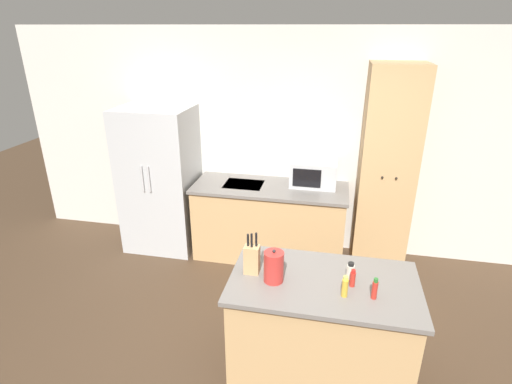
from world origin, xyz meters
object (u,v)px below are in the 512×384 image
(spice_bottle_green_herb, at_px, (375,289))
(kettle, at_px, (274,267))
(spice_bottle_tall_dark, at_px, (345,287))
(spice_bottle_amber_oil, at_px, (353,278))
(microwave, at_px, (314,173))
(refrigerator, at_px, (160,180))
(pantry_cabinet, at_px, (386,173))
(knife_block, at_px, (252,259))
(spice_bottle_short_red, at_px, (350,271))

(spice_bottle_green_herb, distance_m, kettle, 0.70)
(spice_bottle_tall_dark, bearing_deg, spice_bottle_amber_oil, 67.04)
(microwave, height_order, kettle, microwave)
(microwave, height_order, spice_bottle_amber_oil, microwave)
(refrigerator, xyz_separation_m, pantry_cabinet, (2.60, 0.06, 0.26))
(knife_block, bearing_deg, spice_bottle_amber_oil, -1.56)
(microwave, distance_m, spice_bottle_green_herb, 2.05)
(pantry_cabinet, relative_size, kettle, 8.77)
(spice_bottle_tall_dark, distance_m, kettle, 0.51)
(refrigerator, height_order, microwave, refrigerator)
(spice_bottle_tall_dark, bearing_deg, kettle, 170.98)
(refrigerator, distance_m, knife_block, 2.27)
(microwave, bearing_deg, kettle, -94.28)
(spice_bottle_amber_oil, bearing_deg, knife_block, 178.44)
(knife_block, height_order, spice_bottle_short_red, knife_block)
(pantry_cabinet, bearing_deg, microwave, 174.25)
(knife_block, distance_m, spice_bottle_tall_dark, 0.69)
(refrigerator, bearing_deg, kettle, -46.50)
(pantry_cabinet, distance_m, kettle, 2.05)
(refrigerator, relative_size, pantry_cabinet, 0.77)
(kettle, bearing_deg, refrigerator, 133.50)
(spice_bottle_green_herb, bearing_deg, microwave, 105.73)
(spice_bottle_green_herb, relative_size, kettle, 0.61)
(spice_bottle_short_red, height_order, spice_bottle_green_herb, spice_bottle_green_herb)
(refrigerator, distance_m, spice_bottle_tall_dark, 2.86)
(refrigerator, bearing_deg, spice_bottle_short_red, -36.28)
(pantry_cabinet, height_order, microwave, pantry_cabinet)
(microwave, xyz_separation_m, knife_block, (-0.32, -1.84, -0.04))
(spice_bottle_tall_dark, relative_size, spice_bottle_green_herb, 1.00)
(knife_block, bearing_deg, pantry_cabinet, 58.20)
(microwave, distance_m, knife_block, 1.87)
(pantry_cabinet, xyz_separation_m, spice_bottle_green_herb, (-0.22, -1.90, -0.18))
(knife_block, height_order, spice_bottle_green_herb, knife_block)
(pantry_cabinet, relative_size, microwave, 4.39)
(knife_block, bearing_deg, refrigerator, 131.49)
(refrigerator, relative_size, kettle, 6.75)
(refrigerator, xyz_separation_m, spice_bottle_amber_oil, (2.24, -1.72, 0.07))
(refrigerator, distance_m, kettle, 2.44)
(pantry_cabinet, distance_m, microwave, 0.79)
(spice_bottle_amber_oil, bearing_deg, spice_bottle_tall_dark, -112.96)
(spice_bottle_short_red, distance_m, spice_bottle_amber_oil, 0.09)
(knife_block, relative_size, spice_bottle_green_herb, 2.10)
(spice_bottle_tall_dark, bearing_deg, microwave, 100.23)
(spice_bottle_tall_dark, distance_m, spice_bottle_short_red, 0.22)
(knife_block, height_order, spice_bottle_amber_oil, knife_block)
(pantry_cabinet, bearing_deg, spice_bottle_short_red, -102.55)
(knife_block, distance_m, spice_bottle_green_herb, 0.88)
(knife_block, xyz_separation_m, spice_bottle_amber_oil, (0.73, -0.02, -0.06))
(spice_bottle_short_red, xyz_separation_m, kettle, (-0.54, -0.14, 0.06))
(refrigerator, xyz_separation_m, microwave, (1.82, 0.14, 0.17))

